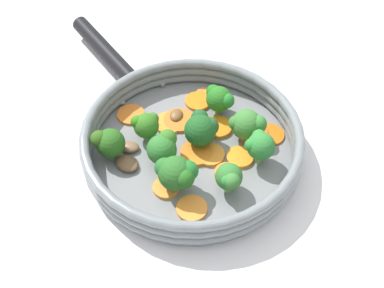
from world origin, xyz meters
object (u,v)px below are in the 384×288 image
carrot_slice_6 (216,126)px  carrot_slice_10 (131,115)px  carrot_slice_9 (198,101)px  broccoli_floret_6 (229,178)px  carrot_slice_12 (192,208)px  mushroom_piece_2 (130,147)px  carrot_slice_3 (196,154)px  carrot_slice_11 (252,132)px  broccoli_floret_8 (108,142)px  broccoli_floret_2 (146,125)px  carrot_slice_0 (179,120)px  mushroom_piece_1 (176,115)px  broccoli_floret_1 (219,99)px  carrot_slice_7 (210,155)px  skillet (192,154)px  carrot_slice_5 (225,175)px  carrot_slice_1 (169,123)px  broccoli_floret_5 (247,125)px  broccoli_floret_4 (200,128)px  carrot_slice_2 (166,188)px  carrot_slice_13 (240,157)px  broccoli_floret_3 (260,145)px  mushroom_piece_0 (127,163)px  carrot_slice_4 (205,95)px  carrot_slice_8 (270,135)px  broccoli_floret_7 (163,146)px  broccoli_floret_0 (177,173)px

carrot_slice_6 → carrot_slice_10: 0.13m
carrot_slice_9 → broccoli_floret_6: bearing=54.2°
carrot_slice_12 → mushroom_piece_2: size_ratio=1.52×
carrot_slice_3 → mushroom_piece_2: 0.09m
carrot_slice_11 → broccoli_floret_8: bearing=-37.1°
broccoli_floret_2 → broccoli_floret_8: bearing=-14.5°
carrot_slice_0 → broccoli_floret_6: size_ratio=1.03×
mushroom_piece_1 → carrot_slice_6: bearing=113.0°
broccoli_floret_1 → broccoli_floret_2: bearing=-23.2°
carrot_slice_7 → broccoli_floret_6: (0.03, 0.06, 0.03)m
skillet → carrot_slice_5: (0.00, 0.06, 0.01)m
carrot_slice_1 → broccoli_floret_5: (-0.05, 0.10, 0.02)m
carrot_slice_7 → broccoli_floret_4: 0.04m
carrot_slice_2 → skillet: bearing=-166.7°
carrot_slice_7 → carrot_slice_13: same height
carrot_slice_9 → skillet: bearing=35.6°
broccoli_floret_3 → mushroom_piece_0: size_ratio=1.51×
carrot_slice_1 → broccoli_floret_6: 0.15m
carrot_slice_4 → carrot_slice_6: carrot_slice_6 is taller
carrot_slice_1 → broccoli_floret_4: broccoli_floret_4 is taller
carrot_slice_8 → carrot_slice_9: (0.02, -0.12, 0.00)m
carrot_slice_2 → mushroom_piece_0: bearing=-84.1°
carrot_slice_2 → carrot_slice_8: bearing=163.9°
carrot_slice_1 → carrot_slice_13: same height
carrot_slice_2 → carrot_slice_9: same height
carrot_slice_1 → carrot_slice_6: size_ratio=1.02×
mushroom_piece_0 → carrot_slice_5: bearing=123.7°
carrot_slice_0 → carrot_slice_7: 0.08m
carrot_slice_9 → carrot_slice_12: size_ratio=0.97×
carrot_slice_10 → carrot_slice_12: same height
carrot_slice_0 → broccoli_floret_8: 0.12m
carrot_slice_6 → mushroom_piece_1: (0.02, -0.06, 0.00)m
skillet → carrot_slice_9: bearing=-144.4°
broccoli_floret_7 → broccoli_floret_8: (0.04, -0.06, 0.00)m
carrot_slice_9 → carrot_slice_10: size_ratio=0.96×
carrot_slice_13 → carrot_slice_1: bearing=-81.8°
skillet → carrot_slice_1: carrot_slice_1 is taller
broccoli_floret_5 → carrot_slice_10: bearing=-63.5°
carrot_slice_8 → carrot_slice_3: bearing=-30.2°
carrot_slice_13 → broccoli_floret_4: size_ratio=0.74×
carrot_slice_1 → mushroom_piece_1: size_ratio=1.70×
carrot_slice_10 → skillet: bearing=93.9°
carrot_slice_9 → broccoli_floret_3: (0.03, 0.13, 0.03)m
carrot_slice_2 → mushroom_piece_2: size_ratio=1.34×
broccoli_floret_0 → carrot_slice_9: bearing=-149.0°
carrot_slice_4 → carrot_slice_8: bearing=89.7°
broccoli_floret_1 → broccoli_floret_2: (0.11, -0.05, -0.00)m
carrot_slice_8 → carrot_slice_9: bearing=-81.9°
skillet → carrot_slice_6: (-0.06, -0.00, 0.01)m
broccoli_floret_4 → mushroom_piece_1: 0.06m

